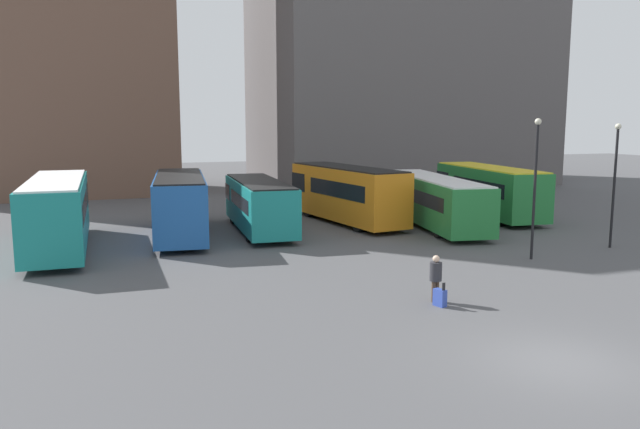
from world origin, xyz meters
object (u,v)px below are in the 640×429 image
object	(u,v)px
suitcase	(440,298)
traveler	(436,274)
bus_1	(180,203)
bus_4	(433,199)
bus_2	(259,204)
bus_3	(346,192)
bus_0	(58,211)
bus_5	(488,190)
lamp_post_0	(535,178)
lamp_post_1	(615,176)

from	to	relation	value
suitcase	traveler	bearing A→B (deg)	-28.94
bus_1	bus_4	size ratio (longest dim) A/B	0.83
bus_2	bus_4	world-z (taller)	bus_4
bus_3	traveler	world-z (taller)	bus_3
bus_2	bus_1	bearing A→B (deg)	96.76
bus_0	bus_2	distance (m)	10.18
bus_4	suitcase	world-z (taller)	bus_4
bus_5	traveler	size ratio (longest dim) A/B	6.52
bus_3	suitcase	world-z (taller)	bus_3
bus_1	traveler	world-z (taller)	bus_1
bus_2	traveler	distance (m)	15.31
bus_1	lamp_post_0	bearing A→B (deg)	-121.02
bus_0	bus_4	size ratio (longest dim) A/B	0.92
traveler	lamp_post_0	bearing A→B (deg)	-75.56
bus_1	bus_5	xyz separation A→B (m)	(19.11, 0.45, -0.03)
traveler	lamp_post_1	xyz separation A→B (m)	(12.43, 5.09, 2.50)
bus_0	bus_1	bearing A→B (deg)	-75.44
bus_3	lamp_post_1	world-z (taller)	lamp_post_1
traveler	lamp_post_1	bearing A→B (deg)	-83.76
bus_0	bus_2	world-z (taller)	bus_0
bus_0	bus_1	xyz separation A→B (m)	(5.80, 1.44, -0.07)
suitcase	lamp_post_1	size ratio (longest dim) A/B	0.14
bus_4	lamp_post_0	world-z (taller)	lamp_post_0
suitcase	lamp_post_1	distance (m)	14.09
bus_2	bus_4	bearing A→B (deg)	-95.17
bus_0	suitcase	xyz separation A→B (m)	(12.10, -14.01, -1.53)
bus_0	bus_4	bearing A→B (deg)	-89.31
bus_2	suitcase	size ratio (longest dim) A/B	11.88
bus_4	lamp_post_1	world-z (taller)	lamp_post_1
bus_0	bus_3	distance (m)	15.89
bus_4	traveler	bearing A→B (deg)	160.46
bus_1	traveler	size ratio (longest dim) A/B	6.37
bus_1	bus_4	distance (m)	14.17
suitcase	bus_2	bearing A→B (deg)	-8.51
suitcase	lamp_post_1	bearing A→B (deg)	-82.00
bus_5	suitcase	bearing A→B (deg)	147.54
bus_4	bus_0	bearing A→B (deg)	100.09
bus_0	bus_5	distance (m)	24.98
traveler	bus_4	bearing A→B (deg)	-45.54
bus_5	lamp_post_0	distance (m)	12.54
bus_2	bus_0	bearing A→B (deg)	103.36
bus_1	bus_2	size ratio (longest dim) A/B	1.04
lamp_post_1	bus_0	bearing A→B (deg)	161.14
bus_0	traveler	size ratio (longest dim) A/B	7.04
bus_5	bus_0	bearing A→B (deg)	100.72
lamp_post_0	lamp_post_1	size ratio (longest dim) A/B	1.04
bus_2	lamp_post_0	distance (m)	14.54
bus_2	bus_4	size ratio (longest dim) A/B	0.80
bus_0	suitcase	bearing A→B (deg)	-138.59
bus_5	traveler	bearing A→B (deg)	146.89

